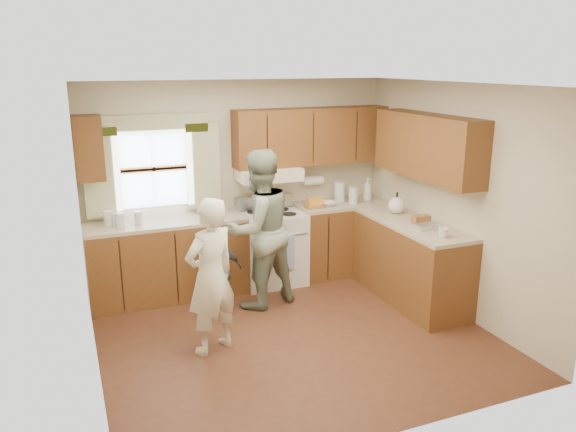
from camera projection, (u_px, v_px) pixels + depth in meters
name	position (u px, v px, depth m)	size (l,w,h in m)	color
room	(294.00, 217.00, 5.42)	(3.80, 3.80, 3.80)	#4A2717
kitchen_fixtures	(306.00, 223.00, 6.71)	(3.80, 2.25, 2.15)	#4C2510
stove	(272.00, 247.00, 7.02)	(0.76, 0.67, 1.07)	silver
woman_left	(211.00, 277.00, 5.25)	(0.55, 0.36, 1.52)	silver
woman_right	(259.00, 229.00, 6.25)	(0.87, 0.68, 1.80)	#2B4633
child	(221.00, 272.00, 6.20)	(0.54, 0.22, 0.91)	slate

